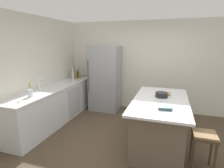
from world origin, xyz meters
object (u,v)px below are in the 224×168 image
(flower_vase, at_px, (30,92))
(cutting_board, at_px, (163,94))
(whiskey_bottle, at_px, (78,75))
(hot_sauce_bottle, at_px, (79,74))
(mixing_bowl, at_px, (162,95))
(kitchen_island, at_px, (159,122))
(sink_faucet, at_px, (40,84))
(refrigerator, at_px, (105,78))
(syrup_bottle, at_px, (74,75))
(olive_oil_bottle, at_px, (75,75))
(cookbook_stack, at_px, (165,108))
(soda_bottle, at_px, (73,75))
(bar_stool, at_px, (204,140))
(gin_bottle, at_px, (79,74))

(flower_vase, bearing_deg, cutting_board, 21.75)
(whiskey_bottle, xyz_separation_m, cutting_board, (2.60, -1.06, -0.09))
(hot_sauce_bottle, height_order, cutting_board, hot_sauce_bottle)
(hot_sauce_bottle, bearing_deg, mixing_bowl, -29.36)
(kitchen_island, bearing_deg, sink_faucet, -176.29)
(refrigerator, bearing_deg, cutting_board, -32.82)
(syrup_bottle, relative_size, cutting_board, 0.83)
(kitchen_island, bearing_deg, cutting_board, 86.73)
(whiskey_bottle, bearing_deg, mixing_bowl, -26.57)
(syrup_bottle, xyz_separation_m, olive_oil_bottle, (0.08, -0.10, 0.03))
(whiskey_bottle, bearing_deg, kitchen_island, -29.81)
(cookbook_stack, bearing_deg, mixing_bowl, 97.78)
(hot_sauce_bottle, height_order, soda_bottle, soda_bottle)
(sink_faucet, bearing_deg, bar_stool, -6.88)
(refrigerator, xyz_separation_m, syrup_bottle, (-0.96, -0.13, 0.07))
(kitchen_island, bearing_deg, whiskey_bottle, 150.19)
(cookbook_stack, relative_size, mixing_bowl, 1.00)
(mixing_bowl, bearing_deg, hot_sauce_bottle, 150.64)
(whiskey_bottle, xyz_separation_m, soda_bottle, (-0.00, -0.28, 0.04))
(hot_sauce_bottle, bearing_deg, gin_bottle, -60.12)
(flower_vase, bearing_deg, cookbook_stack, 2.07)
(olive_oil_bottle, bearing_deg, flower_vase, -88.56)
(flower_vase, relative_size, gin_bottle, 1.04)
(bar_stool, distance_m, olive_oil_bottle, 3.80)
(mixing_bowl, bearing_deg, kitchen_island, -91.27)
(soda_bottle, bearing_deg, gin_bottle, 90.39)
(refrigerator, height_order, cutting_board, refrigerator)
(soda_bottle, distance_m, cookbook_stack, 3.18)
(sink_faucet, distance_m, flower_vase, 0.44)
(hot_sauce_bottle, distance_m, whiskey_bottle, 0.20)
(refrigerator, relative_size, cutting_board, 6.14)
(refrigerator, height_order, flower_vase, refrigerator)
(syrup_bottle, bearing_deg, hot_sauce_bottle, 86.44)
(bar_stool, relative_size, olive_oil_bottle, 1.78)
(refrigerator, xyz_separation_m, flower_vase, (-0.84, -2.12, 0.06))
(bar_stool, relative_size, soda_bottle, 1.69)
(refrigerator, height_order, gin_bottle, refrigerator)
(hot_sauce_bottle, xyz_separation_m, whiskey_bottle, (0.05, -0.19, 0.02))
(kitchen_island, height_order, sink_faucet, sink_faucet)
(cookbook_stack, bearing_deg, syrup_bottle, 145.48)
(mixing_bowl, bearing_deg, whiskey_bottle, 153.43)
(refrigerator, xyz_separation_m, bar_stool, (2.39, -2.09, -0.43))
(syrup_bottle, bearing_deg, mixing_bowl, -24.41)
(refrigerator, height_order, syrup_bottle, refrigerator)
(bar_stool, bearing_deg, kitchen_island, 141.05)
(gin_bottle, height_order, cookbook_stack, gin_bottle)
(bar_stool, distance_m, cutting_board, 1.27)
(syrup_bottle, distance_m, cookbook_stack, 3.33)
(refrigerator, distance_m, syrup_bottle, 0.98)
(refrigerator, distance_m, sink_faucet, 1.94)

